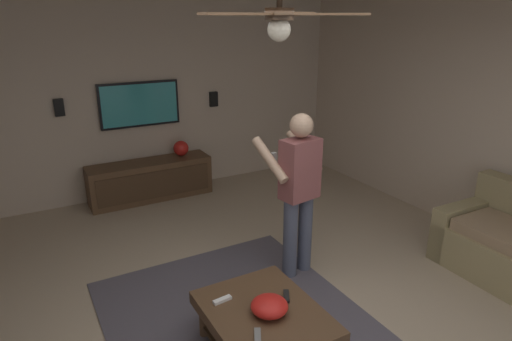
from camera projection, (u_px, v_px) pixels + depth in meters
wall_back_tv at (139, 98)px, 6.15m from camera, size 0.10×6.28×2.78m
area_rug at (251, 338)px, 3.55m from camera, size 2.87×2.07×0.01m
coffee_table at (264, 322)px, 3.29m from camera, size 1.00×0.80×0.40m
media_console at (151, 180)px, 6.23m from camera, size 0.45×1.70×0.55m
tv at (140, 104)px, 6.09m from camera, size 0.05×1.10×0.62m
person_standing at (298, 186)px, 4.20m from camera, size 0.59×0.60×1.64m
bowl at (269, 306)px, 3.21m from camera, size 0.28×0.28×0.12m
remote_white at (222, 300)px, 3.36m from camera, size 0.06×0.15×0.02m
remote_black at (286, 296)px, 3.41m from camera, size 0.15×0.11×0.02m
remote_grey at (258, 336)px, 2.98m from camera, size 0.15×0.11×0.02m
vase_round at (181, 148)px, 6.38m from camera, size 0.22×0.22×0.22m
wall_speaker_left at (214, 99)px, 6.62m from camera, size 0.06×0.12×0.22m
wall_speaker_right at (59, 108)px, 5.61m from camera, size 0.06×0.12×0.22m
ceiling_fan at (279, 18)px, 2.96m from camera, size 1.18×1.16×0.46m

